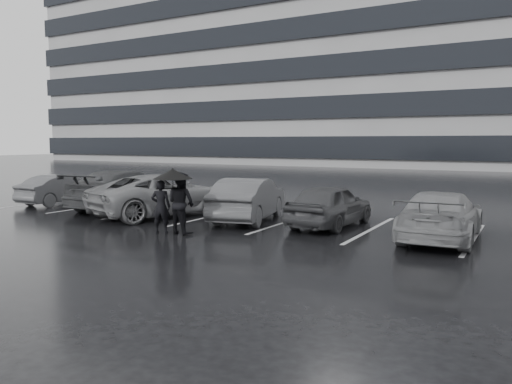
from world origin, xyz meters
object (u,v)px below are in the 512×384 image
object	(u,v)px
car_main	(330,205)
car_west_a	(249,199)
car_west_d	(62,189)
car_west_b	(164,195)
pedestrian_left	(161,207)
car_west_c	(126,189)
pedestrian_right	(181,203)
car_east	(441,216)

from	to	relation	value
car_main	car_west_a	bearing A→B (deg)	7.53
car_west_d	car_west_a	bearing A→B (deg)	179.75
car_west_b	pedestrian_left	bearing A→B (deg)	146.04
car_west_c	car_west_d	bearing A→B (deg)	-1.34
car_west_c	pedestrian_left	size ratio (longest dim) A/B	3.42
car_west_a	car_main	bearing A→B (deg)	171.42
car_main	pedestrian_right	distance (m)	4.55
car_main	pedestrian_right	bearing A→B (deg)	48.03
car_east	car_west_a	bearing A→B (deg)	-4.88
car_west_b	car_west_d	size ratio (longest dim) A/B	1.41
car_east	pedestrian_right	xyz separation A→B (m)	(-6.53, -2.62, 0.22)
car_west_a	car_west_b	bearing A→B (deg)	-4.15
car_west_c	car_east	distance (m)	11.65
car_west_a	car_west_d	size ratio (longest dim) A/B	1.15
car_west_d	car_main	bearing A→B (deg)	-179.21
car_main	car_west_c	world-z (taller)	car_west_c
car_west_a	car_east	bearing A→B (deg)	163.31
pedestrian_right	car_east	bearing A→B (deg)	-147.52
car_main	car_west_a	world-z (taller)	car_west_a
car_east	pedestrian_right	size ratio (longest dim) A/B	2.58
car_main	car_east	size ratio (longest dim) A/B	0.86
pedestrian_left	pedestrian_right	distance (m)	0.61
car_west_b	car_east	bearing A→B (deg)	-161.60
car_west_c	car_west_d	size ratio (longest dim) A/B	1.40
car_west_b	car_west_d	bearing A→B (deg)	12.98
car_west_b	pedestrian_left	xyz separation A→B (m)	(2.14, -2.69, 0.03)
car_west_a	car_west_b	size ratio (longest dim) A/B	0.81
car_west_c	pedestrian_left	distance (m)	5.63
car_main	pedestrian_left	world-z (taller)	pedestrian_left
car_west_b	car_west_a	bearing A→B (deg)	-153.37
car_west_a	car_west_b	distance (m)	3.19
pedestrian_left	car_west_b	bearing A→B (deg)	-76.59
car_east	pedestrian_left	size ratio (longest dim) A/B	2.97
car_east	car_main	bearing A→B (deg)	-11.53
car_west_d	car_east	world-z (taller)	car_east
car_west_a	car_west_c	world-z (taller)	car_west_c
car_west_d	pedestrian_left	xyz separation A→B (m)	(7.98, -3.16, 0.14)
car_west_b	car_west_c	xyz separation A→B (m)	(-2.40, 0.64, 0.02)
car_west_a	pedestrian_left	world-z (taller)	pedestrian_left
car_main	car_east	world-z (taller)	car_main
car_west_a	car_west_c	bearing A→B (deg)	-14.59
car_west_c	car_main	bearing A→B (deg)	176.50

